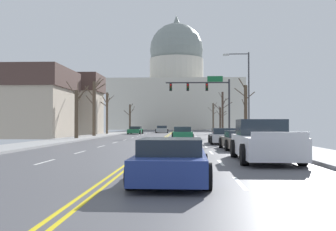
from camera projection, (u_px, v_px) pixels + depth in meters
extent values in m
cube|color=#505056|center=(161.00, 141.00, 34.10)|extent=(14.00, 180.00, 0.06)
cube|color=yellow|center=(159.00, 141.00, 34.11)|extent=(0.10, 176.40, 0.00)
cube|color=yellow|center=(162.00, 141.00, 34.10)|extent=(0.10, 176.40, 0.00)
cube|color=silver|center=(240.00, 183.00, 9.89)|extent=(0.12, 2.20, 0.00)
cube|color=silver|center=(221.00, 163.00, 15.08)|extent=(0.12, 2.20, 0.00)
cube|color=silver|center=(211.00, 153.00, 20.27)|extent=(0.12, 2.20, 0.00)
cube|color=silver|center=(206.00, 147.00, 25.47)|extent=(0.12, 2.20, 0.00)
cube|color=silver|center=(202.00, 143.00, 30.66)|extent=(0.12, 2.20, 0.00)
cube|color=silver|center=(199.00, 140.00, 35.86)|extent=(0.12, 2.20, 0.00)
cube|color=silver|center=(197.00, 138.00, 41.05)|extent=(0.12, 2.20, 0.00)
cube|color=silver|center=(196.00, 136.00, 46.25)|extent=(0.12, 2.20, 0.00)
cube|color=silver|center=(195.00, 135.00, 51.44)|extent=(0.12, 2.20, 0.00)
cube|color=silver|center=(194.00, 134.00, 56.63)|extent=(0.12, 2.20, 0.00)
cube|color=silver|center=(193.00, 133.00, 61.83)|extent=(0.12, 2.20, 0.00)
cube|color=silver|center=(192.00, 132.00, 67.02)|extent=(0.12, 2.20, 0.00)
cube|color=silver|center=(192.00, 132.00, 72.22)|extent=(0.12, 2.20, 0.00)
cube|color=silver|center=(191.00, 131.00, 77.41)|extent=(0.12, 2.20, 0.00)
cube|color=silver|center=(191.00, 131.00, 82.61)|extent=(0.12, 2.20, 0.00)
cube|color=silver|center=(190.00, 130.00, 87.80)|extent=(0.12, 2.20, 0.00)
cube|color=silver|center=(190.00, 130.00, 92.99)|extent=(0.12, 2.20, 0.00)
cube|color=silver|center=(190.00, 130.00, 98.19)|extent=(0.12, 2.20, 0.00)
cube|color=silver|center=(45.00, 162.00, 15.37)|extent=(0.12, 2.20, 0.00)
cube|color=silver|center=(80.00, 152.00, 20.57)|extent=(0.12, 2.20, 0.00)
cube|color=silver|center=(101.00, 146.00, 25.76)|extent=(0.12, 2.20, 0.00)
cube|color=silver|center=(115.00, 143.00, 30.96)|extent=(0.12, 2.20, 0.00)
cube|color=silver|center=(125.00, 140.00, 36.15)|extent=(0.12, 2.20, 0.00)
cube|color=silver|center=(132.00, 138.00, 41.34)|extent=(0.12, 2.20, 0.00)
cube|color=silver|center=(138.00, 136.00, 46.54)|extent=(0.12, 2.20, 0.00)
cube|color=silver|center=(143.00, 135.00, 51.73)|extent=(0.12, 2.20, 0.00)
cube|color=silver|center=(147.00, 134.00, 56.93)|extent=(0.12, 2.20, 0.00)
cube|color=silver|center=(150.00, 133.00, 62.12)|extent=(0.12, 2.20, 0.00)
cube|color=silver|center=(152.00, 132.00, 67.32)|extent=(0.12, 2.20, 0.00)
cube|color=silver|center=(155.00, 132.00, 72.51)|extent=(0.12, 2.20, 0.00)
cube|color=silver|center=(157.00, 131.00, 77.70)|extent=(0.12, 2.20, 0.00)
cube|color=silver|center=(158.00, 131.00, 82.90)|extent=(0.12, 2.20, 0.00)
cube|color=silver|center=(160.00, 130.00, 88.09)|extent=(0.12, 2.20, 0.00)
cube|color=silver|center=(161.00, 130.00, 93.29)|extent=(0.12, 2.20, 0.00)
cube|color=silver|center=(162.00, 129.00, 98.48)|extent=(0.12, 2.20, 0.00)
cube|color=#979797|center=(257.00, 140.00, 33.75)|extent=(3.00, 180.00, 0.14)
cube|color=#979797|center=(66.00, 140.00, 34.46)|extent=(3.00, 180.00, 0.14)
cylinder|color=#28282D|center=(229.00, 107.00, 47.07)|extent=(0.22, 0.22, 6.84)
cylinder|color=#28282D|center=(197.00, 83.00, 47.30)|extent=(7.80, 0.16, 0.16)
cube|color=black|center=(207.00, 87.00, 47.24)|extent=(0.32, 0.28, 0.92)
sphere|color=red|center=(207.00, 85.00, 47.09)|extent=(0.22, 0.22, 0.22)
sphere|color=#332B05|center=(207.00, 87.00, 47.08)|extent=(0.22, 0.22, 0.22)
sphere|color=black|center=(207.00, 89.00, 47.07)|extent=(0.22, 0.22, 0.22)
cube|color=black|center=(188.00, 87.00, 47.34)|extent=(0.32, 0.28, 0.92)
sphere|color=red|center=(188.00, 85.00, 47.18)|extent=(0.22, 0.22, 0.22)
sphere|color=#332B05|center=(188.00, 87.00, 47.18)|extent=(0.22, 0.22, 0.22)
sphere|color=black|center=(188.00, 89.00, 47.17)|extent=(0.22, 0.22, 0.22)
cube|color=black|center=(171.00, 87.00, 47.43)|extent=(0.32, 0.28, 0.92)
sphere|color=red|center=(171.00, 85.00, 47.27)|extent=(0.22, 0.22, 0.22)
sphere|color=#332B05|center=(171.00, 87.00, 47.27)|extent=(0.22, 0.22, 0.22)
sphere|color=black|center=(171.00, 89.00, 47.26)|extent=(0.22, 0.22, 0.22)
cube|color=#146033|center=(215.00, 79.00, 47.24)|extent=(1.90, 0.06, 0.70)
cylinder|color=#333338|center=(249.00, 95.00, 36.36)|extent=(0.14, 0.14, 8.16)
cylinder|color=#333338|center=(237.00, 54.00, 36.49)|extent=(2.14, 0.09, 0.09)
cube|color=#B2B2AD|center=(226.00, 55.00, 36.53)|extent=(0.56, 0.24, 0.16)
cube|color=beige|center=(177.00, 106.00, 105.13)|extent=(34.26, 22.99, 12.83)
cylinder|color=beige|center=(176.00, 71.00, 105.33)|extent=(14.70, 14.70, 6.36)
sphere|color=gray|center=(176.00, 50.00, 105.44)|extent=(14.60, 14.60, 14.60)
cone|color=gray|center=(176.00, 19.00, 105.62)|extent=(1.80, 1.80, 2.40)
cube|color=#B71414|center=(182.00, 133.00, 42.51)|extent=(1.76, 4.52, 0.61)
cube|color=#232D38|center=(182.00, 128.00, 42.36)|extent=(1.54, 2.08, 0.45)
cylinder|color=black|center=(174.00, 134.00, 43.93)|extent=(0.22, 0.64, 0.64)
cylinder|color=black|center=(189.00, 134.00, 43.86)|extent=(0.22, 0.64, 0.64)
cylinder|color=black|center=(173.00, 135.00, 41.14)|extent=(0.22, 0.64, 0.64)
cylinder|color=black|center=(190.00, 135.00, 41.07)|extent=(0.22, 0.64, 0.64)
cube|color=#1E7247|center=(182.00, 135.00, 36.11)|extent=(1.91, 4.68, 0.62)
cube|color=#232D38|center=(182.00, 129.00, 35.84)|extent=(1.62, 2.18, 0.45)
cylinder|color=black|center=(173.00, 136.00, 37.55)|extent=(0.24, 0.65, 0.64)
cylinder|color=black|center=(191.00, 136.00, 37.53)|extent=(0.24, 0.65, 0.64)
cylinder|color=black|center=(173.00, 137.00, 34.68)|extent=(0.24, 0.65, 0.64)
cylinder|color=black|center=(192.00, 137.00, 34.67)|extent=(0.24, 0.65, 0.64)
cube|color=silver|center=(223.00, 138.00, 29.37)|extent=(1.87, 4.35, 0.59)
cube|color=#232D38|center=(223.00, 131.00, 28.96)|extent=(1.63, 2.01, 0.44)
cylinder|color=black|center=(210.00, 139.00, 30.76)|extent=(0.22, 0.64, 0.64)
cylinder|color=black|center=(233.00, 139.00, 30.67)|extent=(0.22, 0.64, 0.64)
cylinder|color=black|center=(212.00, 140.00, 28.07)|extent=(0.22, 0.64, 0.64)
cylinder|color=black|center=(237.00, 140.00, 27.98)|extent=(0.22, 0.64, 0.64)
cube|color=#6B6056|center=(238.00, 142.00, 22.99)|extent=(1.86, 4.43, 0.56)
cube|color=#232D38|center=(239.00, 134.00, 22.58)|extent=(1.58, 2.00, 0.39)
cylinder|color=black|center=(221.00, 143.00, 24.35)|extent=(0.24, 0.65, 0.64)
cylinder|color=black|center=(248.00, 143.00, 24.33)|extent=(0.24, 0.65, 0.64)
cylinder|color=black|center=(227.00, 145.00, 21.64)|extent=(0.24, 0.65, 0.64)
cylinder|color=black|center=(258.00, 145.00, 21.62)|extent=(0.24, 0.65, 0.64)
cube|color=silver|center=(264.00, 146.00, 15.73)|extent=(2.21, 5.81, 0.82)
cube|color=#1E2833|center=(261.00, 127.00, 16.55)|extent=(1.96, 2.00, 0.68)
cube|color=silver|center=(280.00, 135.00, 12.92)|extent=(1.92, 0.14, 0.22)
cylinder|color=black|center=(234.00, 148.00, 17.51)|extent=(0.30, 0.81, 0.80)
cylinder|color=black|center=(280.00, 149.00, 17.38)|extent=(0.30, 0.81, 0.80)
cylinder|color=black|center=(244.00, 155.00, 14.06)|extent=(0.30, 0.81, 0.80)
cylinder|color=black|center=(302.00, 155.00, 13.93)|extent=(0.30, 0.81, 0.80)
cube|color=navy|center=(172.00, 164.00, 10.21)|extent=(1.86, 4.35, 0.59)
cube|color=#232D38|center=(171.00, 146.00, 9.87)|extent=(1.60, 1.95, 0.40)
cylinder|color=black|center=(145.00, 164.00, 11.60)|extent=(0.23, 0.64, 0.64)
cylinder|color=black|center=(204.00, 164.00, 11.49)|extent=(0.23, 0.64, 0.64)
cylinder|color=black|center=(131.00, 176.00, 8.92)|extent=(0.23, 0.64, 0.64)
cylinder|color=black|center=(207.00, 177.00, 8.81)|extent=(0.23, 0.64, 0.64)
cube|color=#1E7247|center=(135.00, 131.00, 56.27)|extent=(1.85, 4.35, 0.56)
cube|color=#232D38|center=(136.00, 128.00, 56.52)|extent=(1.57, 1.95, 0.40)
cylinder|color=black|center=(140.00, 132.00, 54.88)|extent=(0.24, 0.65, 0.64)
cylinder|color=black|center=(128.00, 132.00, 55.00)|extent=(0.24, 0.65, 0.64)
cylinder|color=black|center=(142.00, 132.00, 57.53)|extent=(0.24, 0.65, 0.64)
cylinder|color=black|center=(131.00, 132.00, 57.66)|extent=(0.24, 0.65, 0.64)
cube|color=#9EA3A8|center=(162.00, 130.00, 64.13)|extent=(2.01, 4.63, 0.58)
cube|color=#232D38|center=(162.00, 127.00, 64.55)|extent=(1.70, 2.16, 0.43)
cylinder|color=black|center=(167.00, 131.00, 62.71)|extent=(0.24, 0.65, 0.64)
cylinder|color=black|center=(156.00, 131.00, 62.72)|extent=(0.24, 0.65, 0.64)
cylinder|color=black|center=(168.00, 131.00, 65.54)|extent=(0.24, 0.65, 0.64)
cylinder|color=black|center=(157.00, 131.00, 65.55)|extent=(0.24, 0.65, 0.64)
cube|color=#B2A38E|center=(48.00, 114.00, 52.24)|extent=(13.90, 6.07, 5.78)
cube|color=#47332D|center=(49.00, 84.00, 52.32)|extent=(14.46, 6.31, 2.36)
cube|color=#B2A38E|center=(14.00, 113.00, 42.06)|extent=(11.73, 9.04, 5.31)
cube|color=#47332D|center=(14.00, 79.00, 42.14)|extent=(12.20, 9.40, 2.24)
cylinder|color=#4C3D2D|center=(246.00, 111.00, 39.45)|extent=(0.35, 0.35, 5.34)
cylinder|color=#4C3D2D|center=(242.00, 84.00, 39.40)|extent=(0.86, 0.37, 1.22)
cylinder|color=#4C3D2D|center=(244.00, 104.00, 39.29)|extent=(0.53, 0.47, 0.97)
cylinder|color=#4C3D2D|center=(250.00, 96.00, 39.80)|extent=(1.13, 0.77, 0.89)
cylinder|color=#4C3D2D|center=(240.00, 93.00, 39.62)|extent=(1.17, 0.29, 0.97)
cylinder|color=#4C3D2D|center=(130.00, 117.00, 78.19)|extent=(0.36, 0.36, 5.28)
cylinder|color=#4C3D2D|center=(131.00, 106.00, 78.46)|extent=(0.64, 0.56, 0.85)
cylinder|color=#4C3D2D|center=(132.00, 110.00, 78.04)|extent=(1.08, 0.40, 1.60)
cylinder|color=#4C3D2D|center=(132.00, 111.00, 78.33)|extent=(0.88, 0.33, 0.80)
cylinder|color=#4C3D2D|center=(127.00, 113.00, 77.67)|extent=(1.16, 1.25, 1.09)
cylinder|color=#4C3D2D|center=(130.00, 109.00, 78.61)|extent=(0.29, 0.85, 0.94)
cylinder|color=#423328|center=(223.00, 112.00, 61.18)|extent=(0.32, 0.32, 6.45)
cylinder|color=#423328|center=(226.00, 100.00, 61.30)|extent=(1.18, 0.28, 0.84)
cylinder|color=#423328|center=(227.00, 105.00, 60.91)|extent=(1.54, 0.63, 1.06)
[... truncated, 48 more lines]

